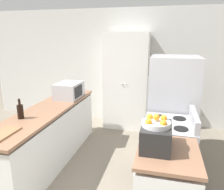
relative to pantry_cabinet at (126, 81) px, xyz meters
name	(u,v)px	position (x,y,z in m)	size (l,w,h in m)	color
wall_back	(128,67)	(-0.02, 0.32, 0.26)	(7.00, 0.06, 2.60)	silver
counter_left	(49,136)	(-0.93, -1.76, -0.60)	(0.60, 2.53, 0.91)	silver
pantry_cabinet	(126,81)	(0.00, 0.00, 0.00)	(0.94, 0.57, 2.08)	white
stove	(168,154)	(0.91, -1.91, -0.58)	(0.66, 0.74, 1.07)	#9E9EA3
refrigerator	(172,109)	(0.96, -1.12, -0.19)	(0.77, 0.75, 1.70)	#B7B7BC
microwave	(69,90)	(-0.85, -1.10, 0.01)	(0.40, 0.54, 0.28)	#B2B2B7
wine_bottle	(20,111)	(-1.05, -2.22, -0.03)	(0.08, 0.08, 0.28)	black
toaster_oven	(156,137)	(0.76, -2.61, -0.01)	(0.29, 0.42, 0.24)	black
fruit_bowl	(156,123)	(0.76, -2.63, 0.14)	(0.28, 0.28, 0.12)	silver
cutting_board	(3,134)	(-0.93, -2.72, -0.12)	(0.21, 0.39, 0.02)	#8E6642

